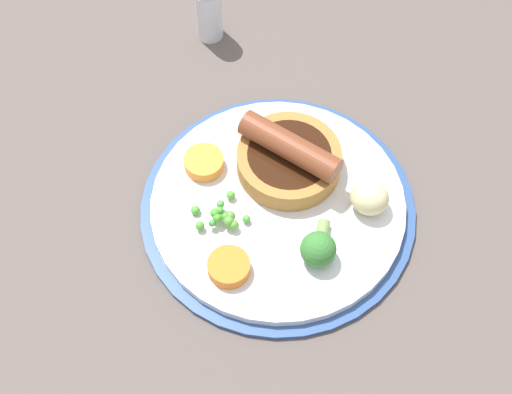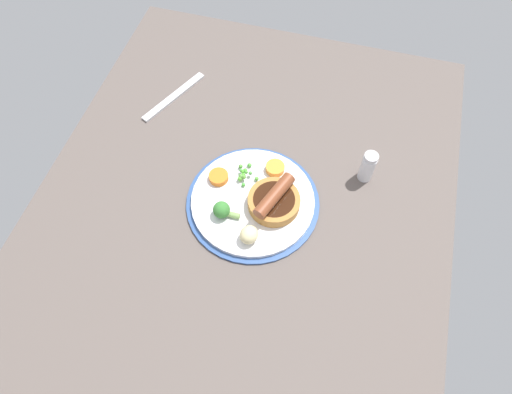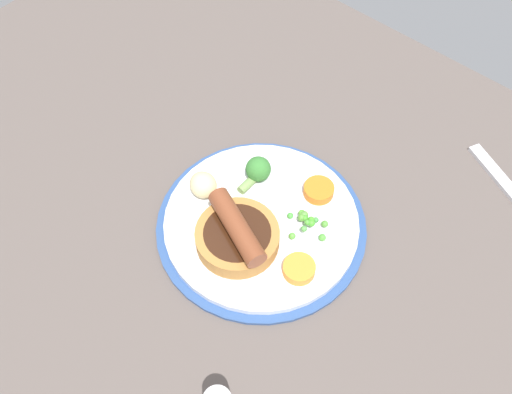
{
  "view_description": "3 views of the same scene",
  "coord_description": "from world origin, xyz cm",
  "px_view_note": "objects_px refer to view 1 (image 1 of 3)",
  "views": [
    {
      "loc": [
        -2.16,
        38.12,
        72.4
      ],
      "look_at": [
        6.91,
        -0.37,
        7.36
      ],
      "focal_mm": 60.0,
      "sensor_mm": 36.0,
      "label": 1
    },
    {
      "loc": [
        -37.16,
        -14.31,
        79.76
      ],
      "look_at": [
        4.61,
        -2.69,
        6.56
      ],
      "focal_mm": 32.0,
      "sensor_mm": 36.0,
      "label": 2
    },
    {
      "loc": [
        28.87,
        -29.96,
        63.03
      ],
      "look_at": [
        3.52,
        -1.01,
        6.83
      ],
      "focal_mm": 40.0,
      "sensor_mm": 36.0,
      "label": 3
    }
  ],
  "objects_px": {
    "carrot_slice_0": "(204,163)",
    "salt_shaker": "(209,11)",
    "dinner_plate": "(278,208)",
    "potato_chunk_0": "(369,198)",
    "carrot_slice_2": "(229,267)",
    "pea_pile": "(221,216)",
    "broccoli_floret_near": "(318,248)",
    "sausage_pudding": "(289,158)"
  },
  "relations": [
    {
      "from": "broccoli_floret_near",
      "to": "carrot_slice_0",
      "type": "xyz_separation_m",
      "value": [
        0.12,
        -0.07,
        -0.01
      ]
    },
    {
      "from": "dinner_plate",
      "to": "broccoli_floret_near",
      "type": "height_order",
      "value": "broccoli_floret_near"
    },
    {
      "from": "salt_shaker",
      "to": "carrot_slice_2",
      "type": "bearing_deg",
      "value": 108.27
    },
    {
      "from": "broccoli_floret_near",
      "to": "carrot_slice_0",
      "type": "distance_m",
      "value": 0.14
    },
    {
      "from": "dinner_plate",
      "to": "pea_pile",
      "type": "relative_size",
      "value": 4.62
    },
    {
      "from": "broccoli_floret_near",
      "to": "carrot_slice_2",
      "type": "height_order",
      "value": "broccoli_floret_near"
    },
    {
      "from": "broccoli_floret_near",
      "to": "carrot_slice_2",
      "type": "distance_m",
      "value": 0.08
    },
    {
      "from": "salt_shaker",
      "to": "sausage_pudding",
      "type": "bearing_deg",
      "value": 127.26
    },
    {
      "from": "potato_chunk_0",
      "to": "carrot_slice_2",
      "type": "xyz_separation_m",
      "value": [
        0.11,
        0.09,
        -0.01
      ]
    },
    {
      "from": "potato_chunk_0",
      "to": "carrot_slice_0",
      "type": "bearing_deg",
      "value": -2.98
    },
    {
      "from": "broccoli_floret_near",
      "to": "carrot_slice_0",
      "type": "relative_size",
      "value": 1.35
    },
    {
      "from": "carrot_slice_0",
      "to": "carrot_slice_2",
      "type": "distance_m",
      "value": 0.11
    },
    {
      "from": "sausage_pudding",
      "to": "broccoli_floret_near",
      "type": "distance_m",
      "value": 0.1
    },
    {
      "from": "dinner_plate",
      "to": "pea_pile",
      "type": "distance_m",
      "value": 0.06
    },
    {
      "from": "broccoli_floret_near",
      "to": "sausage_pudding",
      "type": "bearing_deg",
      "value": -153.53
    },
    {
      "from": "potato_chunk_0",
      "to": "broccoli_floret_near",
      "type": "bearing_deg",
      "value": 60.06
    },
    {
      "from": "potato_chunk_0",
      "to": "dinner_plate",
      "type": "bearing_deg",
      "value": 11.08
    },
    {
      "from": "carrot_slice_0",
      "to": "salt_shaker",
      "type": "bearing_deg",
      "value": -76.74
    },
    {
      "from": "carrot_slice_0",
      "to": "carrot_slice_2",
      "type": "xyz_separation_m",
      "value": [
        -0.05,
        0.1,
        -0.0
      ]
    },
    {
      "from": "potato_chunk_0",
      "to": "carrot_slice_2",
      "type": "height_order",
      "value": "potato_chunk_0"
    },
    {
      "from": "potato_chunk_0",
      "to": "carrot_slice_0",
      "type": "distance_m",
      "value": 0.16
    },
    {
      "from": "salt_shaker",
      "to": "carrot_slice_0",
      "type": "bearing_deg",
      "value": 103.26
    },
    {
      "from": "carrot_slice_2",
      "to": "sausage_pudding",
      "type": "bearing_deg",
      "value": -103.5
    },
    {
      "from": "potato_chunk_0",
      "to": "carrot_slice_2",
      "type": "distance_m",
      "value": 0.14
    },
    {
      "from": "dinner_plate",
      "to": "broccoli_floret_near",
      "type": "xyz_separation_m",
      "value": [
        -0.05,
        0.05,
        0.02
      ]
    },
    {
      "from": "sausage_pudding",
      "to": "broccoli_floret_near",
      "type": "bearing_deg",
      "value": 138.32
    },
    {
      "from": "dinner_plate",
      "to": "carrot_slice_0",
      "type": "bearing_deg",
      "value": -17.32
    },
    {
      "from": "carrot_slice_0",
      "to": "salt_shaker",
      "type": "height_order",
      "value": "salt_shaker"
    },
    {
      "from": "carrot_slice_2",
      "to": "salt_shaker",
      "type": "relative_size",
      "value": 0.53
    },
    {
      "from": "sausage_pudding",
      "to": "potato_chunk_0",
      "type": "bearing_deg",
      "value": -176.83
    },
    {
      "from": "broccoli_floret_near",
      "to": "carrot_slice_2",
      "type": "xyz_separation_m",
      "value": [
        0.07,
        0.03,
        -0.01
      ]
    },
    {
      "from": "dinner_plate",
      "to": "carrot_slice_0",
      "type": "relative_size",
      "value": 6.86
    },
    {
      "from": "potato_chunk_0",
      "to": "salt_shaker",
      "type": "height_order",
      "value": "salt_shaker"
    },
    {
      "from": "sausage_pudding",
      "to": "pea_pile",
      "type": "relative_size",
      "value": 1.83
    },
    {
      "from": "carrot_slice_0",
      "to": "broccoli_floret_near",
      "type": "bearing_deg",
      "value": 150.69
    },
    {
      "from": "pea_pile",
      "to": "salt_shaker",
      "type": "xyz_separation_m",
      "value": [
        0.07,
        -0.23,
        0.01
      ]
    },
    {
      "from": "dinner_plate",
      "to": "carrot_slice_0",
      "type": "height_order",
      "value": "carrot_slice_0"
    },
    {
      "from": "broccoli_floret_near",
      "to": "carrot_slice_2",
      "type": "relative_size",
      "value": 1.34
    },
    {
      "from": "dinner_plate",
      "to": "salt_shaker",
      "type": "distance_m",
      "value": 0.23
    },
    {
      "from": "broccoli_floret_near",
      "to": "pea_pile",
      "type": "bearing_deg",
      "value": -100.38
    },
    {
      "from": "potato_chunk_0",
      "to": "carrot_slice_0",
      "type": "height_order",
      "value": "potato_chunk_0"
    },
    {
      "from": "pea_pile",
      "to": "broccoli_floret_near",
      "type": "bearing_deg",
      "value": 170.55
    }
  ]
}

